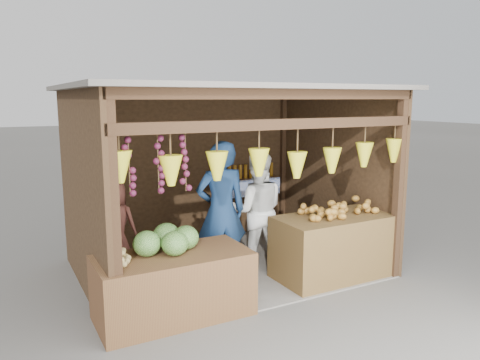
% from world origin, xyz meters
% --- Properties ---
extents(ground, '(80.00, 80.00, 0.00)m').
position_xyz_m(ground, '(0.00, 0.00, 0.00)').
color(ground, '#514F49').
rests_on(ground, ground).
extents(stall_structure, '(4.30, 3.30, 2.66)m').
position_xyz_m(stall_structure, '(-0.03, -0.04, 1.67)').
color(stall_structure, slate).
rests_on(stall_structure, ground).
extents(back_shelf, '(1.25, 0.32, 1.32)m').
position_xyz_m(back_shelf, '(1.05, 1.28, 0.87)').
color(back_shelf, '#382314').
rests_on(back_shelf, ground).
extents(counter_left, '(1.75, 0.85, 0.75)m').
position_xyz_m(counter_left, '(-1.23, -1.12, 0.37)').
color(counter_left, '#53321B').
rests_on(counter_left, ground).
extents(counter_right, '(1.67, 0.85, 0.89)m').
position_xyz_m(counter_right, '(1.18, -1.03, 0.44)').
color(counter_right, '#51391B').
rests_on(counter_right, ground).
extents(stool, '(0.29, 0.29, 0.27)m').
position_xyz_m(stool, '(-1.58, 0.07, 0.14)').
color(stool, black).
rests_on(stool, ground).
extents(man_standing, '(0.77, 0.57, 1.94)m').
position_xyz_m(man_standing, '(-0.24, -0.35, 0.97)').
color(man_standing, navy).
rests_on(man_standing, ground).
extents(woman_standing, '(1.04, 0.94, 1.74)m').
position_xyz_m(woman_standing, '(0.41, -0.20, 0.87)').
color(woman_standing, silver).
rests_on(woman_standing, ground).
extents(vendor_seated, '(0.67, 0.63, 1.15)m').
position_xyz_m(vendor_seated, '(-1.58, 0.07, 0.85)').
color(vendor_seated, brown).
rests_on(vendor_seated, stool).
extents(melon_pile, '(1.00, 0.50, 0.32)m').
position_xyz_m(melon_pile, '(-1.24, -1.04, 0.91)').
color(melon_pile, '#174A13').
rests_on(melon_pile, counter_left).
extents(tanfruit_pile, '(0.34, 0.40, 0.13)m').
position_xyz_m(tanfruit_pile, '(-1.85, -1.13, 0.81)').
color(tanfruit_pile, '#A9814E').
rests_on(tanfruit_pile, counter_left).
extents(mango_pile, '(1.40, 0.64, 0.22)m').
position_xyz_m(mango_pile, '(1.28, -1.01, 1.00)').
color(mango_pile, '#B73C18').
rests_on(mango_pile, counter_right).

